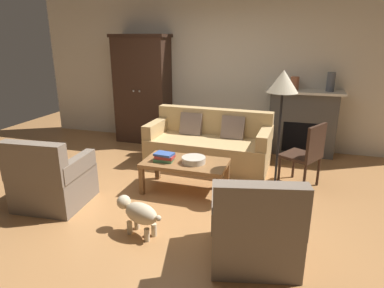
% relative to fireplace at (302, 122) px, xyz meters
% --- Properties ---
extents(ground_plane, '(9.60, 9.60, 0.00)m').
position_rel_fireplace_xyz_m(ground_plane, '(-1.55, -2.30, -0.57)').
color(ground_plane, '#B27A47').
extents(back_wall, '(7.20, 0.10, 2.80)m').
position_rel_fireplace_xyz_m(back_wall, '(-1.55, 0.25, 0.83)').
color(back_wall, silver).
rests_on(back_wall, ground).
extents(fireplace, '(1.26, 0.48, 1.12)m').
position_rel_fireplace_xyz_m(fireplace, '(0.00, 0.00, 0.00)').
color(fireplace, '#4C4947').
rests_on(fireplace, ground).
extents(armoire, '(1.06, 0.57, 2.02)m').
position_rel_fireplace_xyz_m(armoire, '(-2.95, -0.08, 0.45)').
color(armoire, '#382319').
rests_on(armoire, ground).
extents(couch, '(1.95, 0.92, 0.86)m').
position_rel_fireplace_xyz_m(couch, '(-1.40, -0.98, -0.25)').
color(couch, tan).
rests_on(couch, ground).
extents(coffee_table, '(1.10, 0.60, 0.42)m').
position_rel_fireplace_xyz_m(coffee_table, '(-1.45, -2.03, -0.20)').
color(coffee_table, olive).
rests_on(coffee_table, ground).
extents(fruit_bowl, '(0.31, 0.31, 0.08)m').
position_rel_fireplace_xyz_m(fruit_bowl, '(-1.33, -2.05, -0.11)').
color(fruit_bowl, beige).
rests_on(fruit_bowl, coffee_table).
extents(book_stack, '(0.26, 0.20, 0.11)m').
position_rel_fireplace_xyz_m(book_stack, '(-1.71, -2.10, -0.09)').
color(book_stack, '#427A4C').
rests_on(book_stack, coffee_table).
extents(mantel_vase_terracotta, '(0.14, 0.14, 0.22)m').
position_rel_fireplace_xyz_m(mantel_vase_terracotta, '(-0.18, -0.02, 0.66)').
color(mantel_vase_terracotta, '#A86042').
rests_on(mantel_vase_terracotta, fireplace).
extents(mantel_vase_slate, '(0.13, 0.13, 0.31)m').
position_rel_fireplace_xyz_m(mantel_vase_slate, '(0.38, -0.02, 0.71)').
color(mantel_vase_slate, '#565B66').
rests_on(mantel_vase_slate, fireplace).
extents(armchair_near_left, '(0.84, 0.83, 0.88)m').
position_rel_fireplace_xyz_m(armchair_near_left, '(-2.87, -2.89, -0.25)').
color(armchair_near_left, '#756656').
rests_on(armchair_near_left, ground).
extents(armchair_near_right, '(0.92, 0.92, 0.88)m').
position_rel_fireplace_xyz_m(armchair_near_right, '(-0.39, -3.23, -0.25)').
color(armchair_near_right, '#756656').
rests_on(armchair_near_right, ground).
extents(side_chair_wooden, '(0.60, 0.60, 0.90)m').
position_rel_fireplace_xyz_m(side_chair_wooden, '(0.07, -1.44, -0.06)').
color(side_chair_wooden, '#382319').
rests_on(side_chair_wooden, ground).
extents(floor_lamp, '(0.36, 0.36, 1.62)m').
position_rel_fireplace_xyz_m(floor_lamp, '(-0.30, -1.89, 0.83)').
color(floor_lamp, black).
rests_on(floor_lamp, ground).
extents(dog, '(0.55, 0.31, 0.39)m').
position_rel_fireplace_xyz_m(dog, '(-1.58, -3.16, -0.32)').
color(dog, beige).
rests_on(dog, ground).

